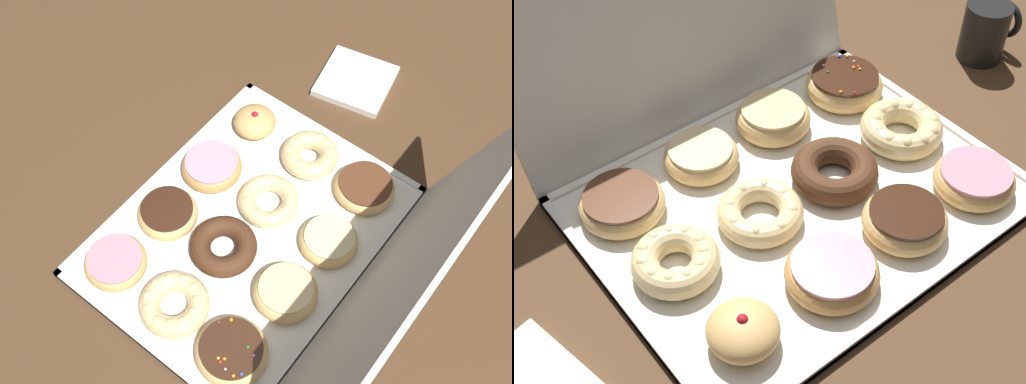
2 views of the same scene
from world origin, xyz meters
TOP-DOWN VIEW (x-y plane):
  - ground_plane at (0.00, 0.00)m, footprint 3.00×3.00m
  - donut_box at (0.00, 0.00)m, footprint 0.56×0.43m
  - box_lid_open at (0.00, 0.28)m, footprint 0.56×0.14m
  - jelly_filled_donut_0 at (-0.19, -0.13)m, footprint 0.09×0.09m
  - pink_frosted_donut_1 at (-0.06, -0.13)m, footprint 0.12×0.12m
  - chocolate_frosted_donut_2 at (0.07, -0.13)m, footprint 0.11×0.11m
  - pink_frosted_donut_3 at (0.20, -0.14)m, footprint 0.11×0.11m
  - cruller_donut_4 at (-0.20, 0.00)m, footprint 0.11×0.11m
  - cruller_donut_5 at (-0.07, -0.00)m, footprint 0.12×0.12m
  - chocolate_cake_ring_donut_6 at (0.06, -0.01)m, footprint 0.12×0.12m
  - cruller_donut_7 at (0.20, -0.00)m, footprint 0.12×0.12m
  - chocolate_frosted_donut_8 at (-0.20, 0.13)m, footprint 0.12×0.12m
  - glazed_ring_donut_9 at (-0.07, 0.14)m, footprint 0.11×0.11m
  - glazed_ring_donut_10 at (0.06, 0.14)m, footprint 0.11×0.11m
  - sprinkle_donut_11 at (0.20, 0.13)m, footprint 0.12×0.12m
  - napkin_stack at (-0.43, -0.04)m, footprint 0.17×0.17m

SIDE VIEW (x-z plane):
  - ground_plane at x=0.00m, z-range 0.00..0.00m
  - donut_box at x=0.00m, z-range 0.00..0.01m
  - napkin_stack at x=-0.43m, z-range 0.00..0.02m
  - cruller_donut_5 at x=-0.07m, z-range 0.01..0.04m
  - glazed_ring_donut_9 at x=-0.07m, z-range 0.01..0.05m
  - pink_frosted_donut_3 at x=0.20m, z-range 0.01..0.05m
  - chocolate_frosted_donut_8 at x=-0.20m, z-range 0.01..0.05m
  - chocolate_cake_ring_donut_6 at x=0.06m, z-range 0.01..0.05m
  - pink_frosted_donut_1 at x=-0.06m, z-range 0.01..0.05m
  - chocolate_frosted_donut_2 at x=0.07m, z-range 0.01..0.05m
  - cruller_donut_4 at x=-0.20m, z-range 0.01..0.05m
  - cruller_donut_7 at x=0.20m, z-range 0.01..0.05m
  - glazed_ring_donut_10 at x=0.06m, z-range 0.01..0.05m
  - sprinkle_donut_11 at x=0.20m, z-range 0.01..0.05m
  - jelly_filled_donut_0 at x=-0.19m, z-range 0.01..0.06m
  - box_lid_open at x=0.00m, z-range 0.00..0.40m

